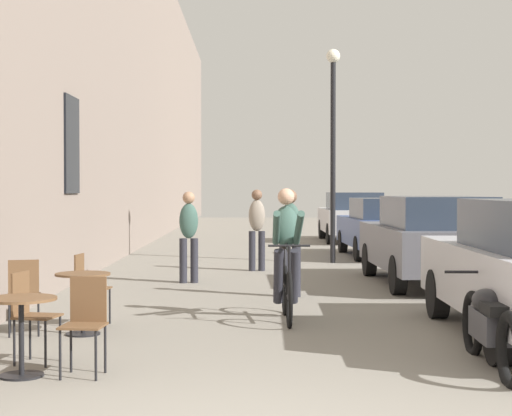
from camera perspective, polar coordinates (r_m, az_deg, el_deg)
The scene contains 16 objects.
building_facade_left at distance 19.88m, azimuth -10.39°, elevation 10.64°, with size 0.54×68.00×9.86m.
cafe_table_near at distance 7.89m, azimuth -15.76°, elevation -7.34°, with size 0.64×0.64×0.72m.
cafe_chair_near_toward_street at distance 8.47m, azimuth -15.19°, elevation -6.77°, with size 0.45×0.45×0.89m.
cafe_chair_near_toward_wall at distance 7.84m, azimuth -11.59°, elevation -7.41°, with size 0.41×0.41×0.89m.
cafe_table_mid at distance 9.96m, azimuth -11.76°, elevation -5.52°, with size 0.64×0.64×0.72m.
cafe_chair_mid_toward_street at distance 10.62m, azimuth -11.45°, elevation -5.11°, with size 0.42×0.42×0.89m.
cafe_chair_mid_toward_wall at distance 10.04m, azimuth -15.59°, elevation -5.51°, with size 0.46×0.46×0.89m.
cyclist_on_bicycle at distance 10.90m, azimuth 2.10°, elevation -3.38°, with size 0.52×1.76×1.74m.
pedestrian_near at distance 13.12m, azimuth 2.34°, elevation -1.95°, with size 0.37×0.28×1.69m.
pedestrian_mid at distance 15.10m, azimuth -4.62°, elevation -1.62°, with size 0.37×0.29×1.65m.
pedestrian_far at distance 17.26m, azimuth 0.06°, elevation -1.18°, with size 0.35×0.26×1.69m.
street_lamp at distance 19.25m, azimuth 5.29°, elevation 5.50°, with size 0.32×0.32×4.90m.
parked_car_second at distance 15.03m, azimuth 11.85°, elevation -2.09°, with size 1.92×4.45×1.57m.
parked_car_third at distance 21.02m, azimuth 8.62°, elevation -1.25°, with size 1.84×4.19×1.47m.
parked_car_fourth at distance 27.09m, azimuth 6.60°, elevation -0.55°, with size 1.90×4.47×1.59m.
parked_motorcycle at distance 8.28m, azimuth 15.73°, elevation -7.75°, with size 0.62×2.15×0.92m.
Camera 1 is at (-0.06, -5.32, 1.70)m, focal length 58.49 mm.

